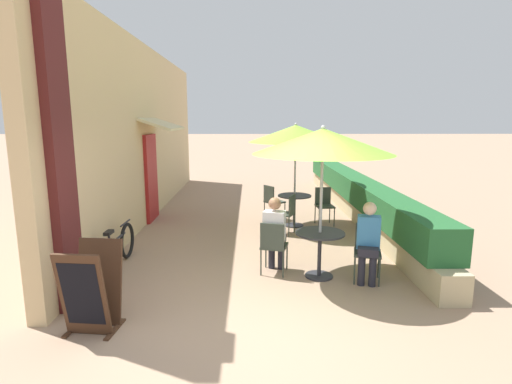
{
  "coord_description": "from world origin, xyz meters",
  "views": [
    {
      "loc": [
        0.03,
        -4.48,
        2.48
      ],
      "look_at": [
        0.15,
        3.52,
        1.0
      ],
      "focal_mm": 28.0,
      "sensor_mm": 36.0,
      "label": 1
    }
  ],
  "objects_px": {
    "cafe_chair_near_left": "(273,243)",
    "patio_umbrella_mid": "(296,134)",
    "patio_table_mid": "(294,204)",
    "menu_board": "(92,289)",
    "patio_umbrella_near": "(323,141)",
    "patio_table_near": "(320,245)",
    "cafe_chair_mid_right": "(272,200)",
    "bicycle_leaning": "(117,249)",
    "seated_patron_near_left": "(275,231)",
    "cafe_chair_mid_back": "(287,211)",
    "cafe_chair_mid_left": "(324,203)",
    "seated_patron_near_right": "(368,239)",
    "cafe_chair_near_right": "(368,247)"
  },
  "relations": [
    {
      "from": "cafe_chair_near_left",
      "to": "cafe_chair_mid_left",
      "type": "height_order",
      "value": "same"
    },
    {
      "from": "cafe_chair_near_left",
      "to": "patio_umbrella_mid",
      "type": "bearing_deg",
      "value": 92.27
    },
    {
      "from": "patio_umbrella_mid",
      "to": "menu_board",
      "type": "relative_size",
      "value": 2.29
    },
    {
      "from": "cafe_chair_near_left",
      "to": "menu_board",
      "type": "distance_m",
      "value": 2.79
    },
    {
      "from": "seated_patron_near_left",
      "to": "patio_table_mid",
      "type": "bearing_deg",
      "value": 92.36
    },
    {
      "from": "cafe_chair_near_right",
      "to": "cafe_chair_mid_right",
      "type": "relative_size",
      "value": 1.0
    },
    {
      "from": "patio_table_mid",
      "to": "menu_board",
      "type": "xyz_separation_m",
      "value": [
        -2.89,
        -4.62,
        -0.02
      ]
    },
    {
      "from": "cafe_chair_mid_left",
      "to": "bicycle_leaning",
      "type": "height_order",
      "value": "cafe_chair_mid_left"
    },
    {
      "from": "bicycle_leaning",
      "to": "menu_board",
      "type": "distance_m",
      "value": 2.02
    },
    {
      "from": "cafe_chair_mid_left",
      "to": "cafe_chair_mid_right",
      "type": "height_order",
      "value": "same"
    },
    {
      "from": "seated_patron_near_right",
      "to": "bicycle_leaning",
      "type": "bearing_deg",
      "value": 6.08
    },
    {
      "from": "cafe_chair_near_left",
      "to": "patio_umbrella_mid",
      "type": "distance_m",
      "value": 3.42
    },
    {
      "from": "menu_board",
      "to": "patio_table_mid",
      "type": "bearing_deg",
      "value": 64.46
    },
    {
      "from": "patio_table_mid",
      "to": "patio_umbrella_mid",
      "type": "xyz_separation_m",
      "value": [
        0.0,
        0.0,
        1.61
      ]
    },
    {
      "from": "seated_patron_near_left",
      "to": "cafe_chair_mid_left",
      "type": "xyz_separation_m",
      "value": [
        1.35,
        2.98,
        -0.17
      ]
    },
    {
      "from": "cafe_chair_mid_left",
      "to": "menu_board",
      "type": "relative_size",
      "value": 0.84
    },
    {
      "from": "cafe_chair_near_left",
      "to": "patio_table_near",
      "type": "bearing_deg",
      "value": 6.01
    },
    {
      "from": "patio_umbrella_mid",
      "to": "bicycle_leaning",
      "type": "bearing_deg",
      "value": -140.91
    },
    {
      "from": "patio_umbrella_near",
      "to": "seated_patron_near_left",
      "type": "xyz_separation_m",
      "value": [
        -0.69,
        0.22,
        -1.45
      ]
    },
    {
      "from": "bicycle_leaning",
      "to": "patio_umbrella_near",
      "type": "bearing_deg",
      "value": -5.24
    },
    {
      "from": "seated_patron_near_left",
      "to": "patio_table_mid",
      "type": "relative_size",
      "value": 1.62
    },
    {
      "from": "cafe_chair_mid_right",
      "to": "seated_patron_near_left",
      "type": "bearing_deg",
      "value": -38.06
    },
    {
      "from": "seated_patron_near_right",
      "to": "cafe_chair_mid_right",
      "type": "relative_size",
      "value": 1.44
    },
    {
      "from": "cafe_chair_mid_left",
      "to": "cafe_chair_mid_right",
      "type": "xyz_separation_m",
      "value": [
        -1.2,
        0.4,
        0.0
      ]
    },
    {
      "from": "patio_table_near",
      "to": "cafe_chair_near_right",
      "type": "relative_size",
      "value": 0.89
    },
    {
      "from": "seated_patron_near_right",
      "to": "patio_umbrella_mid",
      "type": "distance_m",
      "value": 3.66
    },
    {
      "from": "patio_table_near",
      "to": "cafe_chair_mid_left",
      "type": "bearing_deg",
      "value": 78.46
    },
    {
      "from": "patio_umbrella_near",
      "to": "cafe_chair_near_right",
      "type": "relative_size",
      "value": 2.74
    },
    {
      "from": "cafe_chair_near_left",
      "to": "cafe_chair_mid_back",
      "type": "xyz_separation_m",
      "value": [
        0.43,
        2.24,
        0.0
      ]
    },
    {
      "from": "cafe_chair_mid_back",
      "to": "bicycle_leaning",
      "type": "bearing_deg",
      "value": 147.24
    },
    {
      "from": "cafe_chair_near_right",
      "to": "bicycle_leaning",
      "type": "height_order",
      "value": "cafe_chair_near_right"
    },
    {
      "from": "patio_umbrella_near",
      "to": "cafe_chair_mid_back",
      "type": "relative_size",
      "value": 2.74
    },
    {
      "from": "patio_table_near",
      "to": "patio_table_mid",
      "type": "relative_size",
      "value": 1.0
    },
    {
      "from": "patio_table_near",
      "to": "patio_umbrella_mid",
      "type": "distance_m",
      "value": 3.45
    },
    {
      "from": "patio_umbrella_near",
      "to": "cafe_chair_mid_right",
      "type": "xyz_separation_m",
      "value": [
        -0.55,
        3.6,
        -1.62
      ]
    },
    {
      "from": "patio_table_mid",
      "to": "cafe_chair_mid_left",
      "type": "bearing_deg",
      "value": 11.6
    },
    {
      "from": "bicycle_leaning",
      "to": "menu_board",
      "type": "bearing_deg",
      "value": -77.71
    },
    {
      "from": "patio_umbrella_mid",
      "to": "cafe_chair_mid_right",
      "type": "height_order",
      "value": "patio_umbrella_mid"
    },
    {
      "from": "cafe_chair_near_left",
      "to": "seated_patron_near_right",
      "type": "bearing_deg",
      "value": 1.62
    },
    {
      "from": "patio_umbrella_mid",
      "to": "cafe_chair_near_right",
      "type": "bearing_deg",
      "value": -76.08
    },
    {
      "from": "cafe_chair_mid_left",
      "to": "cafe_chair_mid_back",
      "type": "xyz_separation_m",
      "value": [
        -0.95,
        -0.84,
        0.0
      ]
    },
    {
      "from": "seated_patron_near_right",
      "to": "cafe_chair_mid_back",
      "type": "relative_size",
      "value": 1.44
    },
    {
      "from": "menu_board",
      "to": "seated_patron_near_right",
      "type": "bearing_deg",
      "value": 26.78
    },
    {
      "from": "cafe_chair_mid_left",
      "to": "patio_umbrella_near",
      "type": "bearing_deg",
      "value": 72.86
    },
    {
      "from": "cafe_chair_near_left",
      "to": "seated_patron_near_left",
      "type": "height_order",
      "value": "seated_patron_near_left"
    },
    {
      "from": "patio_umbrella_near",
      "to": "cafe_chair_near_left",
      "type": "bearing_deg",
      "value": 171.08
    },
    {
      "from": "cafe_chair_mid_left",
      "to": "patio_table_mid",
      "type": "bearing_deg",
      "value": 6.01
    },
    {
      "from": "patio_umbrella_near",
      "to": "patio_table_near",
      "type": "bearing_deg",
      "value": -90.0
    },
    {
      "from": "cafe_chair_mid_left",
      "to": "cafe_chair_mid_back",
      "type": "height_order",
      "value": "same"
    },
    {
      "from": "cafe_chair_mid_back",
      "to": "bicycle_leaning",
      "type": "height_order",
      "value": "cafe_chair_mid_back"
    }
  ]
}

